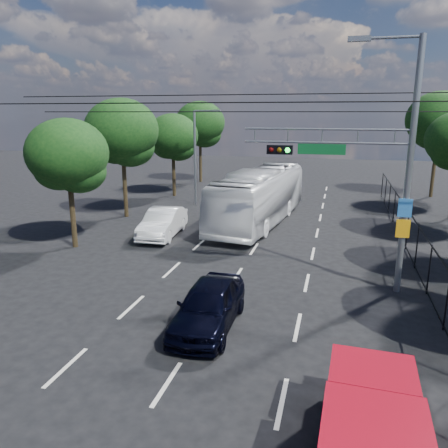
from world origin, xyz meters
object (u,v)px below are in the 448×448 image
(signal_mast, at_px, (375,157))
(navy_hatchback, at_px, (209,305))
(red_pickup, at_px, (371,438))
(white_van, at_px, (163,223))
(white_bus, at_px, (260,196))

(signal_mast, height_order, navy_hatchback, signal_mast)
(red_pickup, height_order, white_van, red_pickup)
(red_pickup, distance_m, white_van, 18.27)
(navy_hatchback, distance_m, white_bus, 14.40)
(signal_mast, height_order, white_van, signal_mast)
(signal_mast, distance_m, white_van, 12.73)
(red_pickup, height_order, white_bus, white_bus)
(white_bus, height_order, white_van, white_bus)
(white_bus, distance_m, white_van, 6.64)
(red_pickup, relative_size, white_bus, 0.41)
(white_bus, bearing_deg, navy_hatchback, -79.73)
(red_pickup, relative_size, navy_hatchback, 1.13)
(signal_mast, distance_m, white_bus, 11.91)
(signal_mast, relative_size, white_bus, 0.77)
(signal_mast, height_order, red_pickup, signal_mast)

